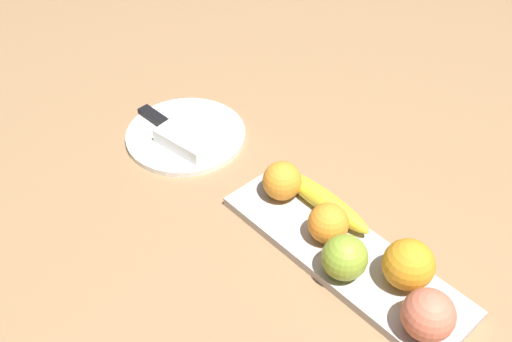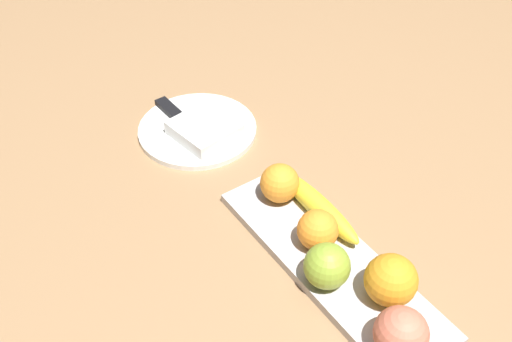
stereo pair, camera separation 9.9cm
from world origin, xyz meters
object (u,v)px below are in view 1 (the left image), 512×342
object	(u,v)px
orange_near_apple	(408,265)
orange_center	(328,223)
orange_near_banana	(284,180)
knife	(162,122)
apple	(345,257)
peach	(428,315)
folded_napkin	(194,134)
dinner_plate	(186,135)
banana	(322,200)
fruit_tray	(343,253)

from	to	relation	value
orange_near_apple	orange_center	bearing A→B (deg)	-171.17
orange_near_banana	knife	distance (m)	0.30
apple	peach	distance (m)	0.14
folded_napkin	knife	distance (m)	0.08
orange_near_banana	folded_napkin	world-z (taller)	orange_near_banana
apple	dinner_plate	world-z (taller)	apple
banana	dinner_plate	bearing A→B (deg)	7.92
dinner_plate	folded_napkin	distance (m)	0.03
apple	knife	size ratio (longest dim) A/B	0.38
orange_near_apple	orange_near_banana	xyz separation A→B (m)	(-0.25, -0.00, -0.00)
orange_near_banana	orange_center	size ratio (longest dim) A/B	1.03
apple	banana	distance (m)	0.14
dinner_plate	orange_near_apple	bearing A→B (deg)	2.43
knife	orange_near_apple	bearing A→B (deg)	1.45
fruit_tray	folded_napkin	distance (m)	0.37
orange_near_apple	orange_center	world-z (taller)	orange_near_apple
apple	knife	world-z (taller)	apple
banana	peach	bearing A→B (deg)	164.75
dinner_plate	fruit_tray	bearing A→B (deg)	-0.00
banana	orange_near_banana	xyz separation A→B (m)	(-0.07, -0.03, 0.02)
banana	peach	distance (m)	0.26
orange_near_banana	folded_napkin	bearing A→B (deg)	-175.50
apple	orange_center	bearing A→B (deg)	151.49
peach	orange_center	bearing A→B (deg)	172.35
orange_near_apple	peach	distance (m)	0.08
apple	orange_near_apple	bearing A→B (deg)	37.44
orange_center	fruit_tray	bearing A→B (deg)	-0.48
apple	knife	bearing A→B (deg)	178.19
orange_center	folded_napkin	size ratio (longest dim) A/B	0.58
banana	dinner_plate	xyz separation A→B (m)	(-0.31, -0.04, -0.03)
banana	folded_napkin	xyz separation A→B (m)	(-0.28, -0.04, -0.01)
peach	dinner_plate	bearing A→B (deg)	177.28
peach	folded_napkin	xyz separation A→B (m)	(-0.54, 0.03, -0.03)
orange_near_apple	peach	xyz separation A→B (m)	(0.07, -0.05, -0.00)
banana	orange_near_apple	distance (m)	0.19
orange_near_apple	dinner_plate	distance (m)	0.50
apple	orange_near_banana	size ratio (longest dim) A/B	1.04
orange_center	peach	world-z (taller)	peach
fruit_tray	dinner_plate	size ratio (longest dim) A/B	1.85
apple	fruit_tray	bearing A→B (deg)	128.82
orange_near_banana	dinner_plate	xyz separation A→B (m)	(-0.25, -0.02, -0.04)
orange_near_apple	folded_napkin	world-z (taller)	orange_near_apple
orange_near_banana	peach	bearing A→B (deg)	-7.93
orange_center	apple	bearing A→B (deg)	-28.51
knife	fruit_tray	bearing A→B (deg)	-0.33
orange_near_apple	dinner_plate	bearing A→B (deg)	-177.57
fruit_tray	orange_near_banana	world-z (taller)	orange_near_banana
orange_near_apple	peach	size ratio (longest dim) A/B	1.04
banana	orange_near_banana	distance (m)	0.07
dinner_plate	knife	bearing A→B (deg)	-160.23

